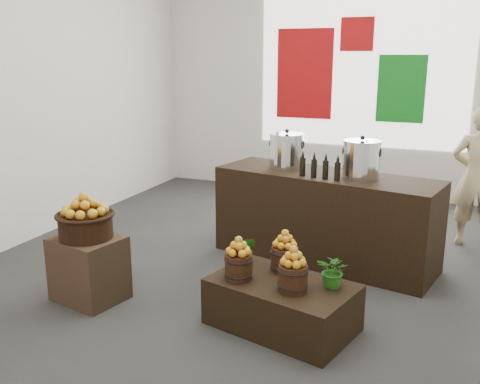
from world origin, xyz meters
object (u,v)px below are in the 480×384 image
at_px(counter, 325,217).
at_px(stock_pot_left, 287,152).
at_px(crate, 89,269).
at_px(shopper, 478,177).
at_px(display_table, 282,304).
at_px(stock_pot_center, 361,160).
at_px(wicker_basket, 86,226).

bearing_deg(counter, stock_pot_left, 180.00).
xyz_separation_m(crate, counter, (1.77, 1.77, 0.19)).
bearing_deg(shopper, stock_pot_left, 27.94).
xyz_separation_m(display_table, counter, (-0.03, 1.61, 0.29)).
bearing_deg(display_table, counter, 105.90).
distance_m(display_table, counter, 1.63).
xyz_separation_m(crate, shopper, (3.29, 2.89, 0.53)).
bearing_deg(stock_pot_left, shopper, 27.02).
bearing_deg(shopper, crate, 42.20).
bearing_deg(crate, stock_pot_center, 38.33).
relative_size(crate, counter, 0.25).
height_order(crate, counter, counter).
bearing_deg(stock_pot_left, stock_pot_center, -11.87).
bearing_deg(counter, crate, -123.12).
distance_m(display_table, stock_pot_center, 1.84).
relative_size(display_table, counter, 0.48).
bearing_deg(display_table, crate, -160.09).
xyz_separation_m(crate, display_table, (1.80, 0.16, -0.10)).
relative_size(wicker_basket, shopper, 0.29).
height_order(wicker_basket, stock_pot_center, stock_pot_center).
bearing_deg(display_table, wicker_basket, -160.09).
xyz_separation_m(crate, stock_pot_left, (1.29, 1.87, 0.86)).
bearing_deg(wicker_basket, counter, 45.01).
distance_m(stock_pot_left, stock_pot_center, 0.87).
bearing_deg(stock_pot_center, counter, 168.13).
distance_m(wicker_basket, display_table, 1.88).
xyz_separation_m(display_table, stock_pot_left, (-0.51, 1.71, 0.96)).
distance_m(wicker_basket, stock_pot_center, 2.77).
distance_m(crate, counter, 2.51).
bearing_deg(shopper, stock_pot_center, 47.06).
bearing_deg(stock_pot_left, counter, -11.87).
bearing_deg(counter, wicker_basket, -123.12).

